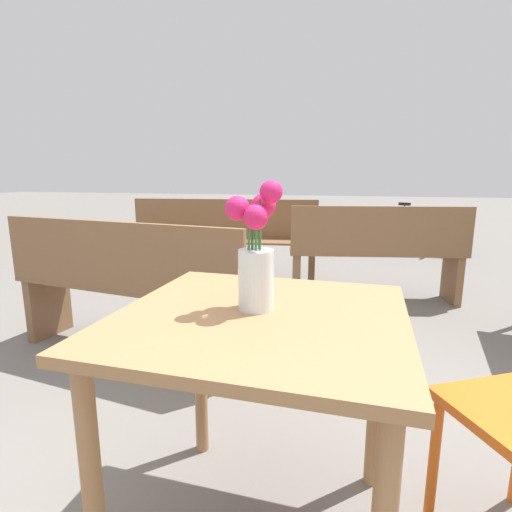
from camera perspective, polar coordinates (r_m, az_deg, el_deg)
name	(u,v)px	position (r m, az deg, el deg)	size (l,w,h in m)	color
table_front	(261,352)	(1.16, 0.67, -13.60)	(0.81, 0.79, 0.73)	#9E7047
flower_vase	(256,258)	(1.11, -0.02, -0.28)	(0.15, 0.16, 0.36)	silver
bench_near	(127,285)	(2.50, -17.98, -3.91)	(1.66, 0.59, 0.85)	brown
bench_middle	(223,236)	(4.18, -4.67, 2.92)	(1.98, 0.60, 0.85)	brown
bench_far	(377,252)	(3.57, 16.85, 0.58)	(1.52, 0.61, 0.85)	brown
bicycle	(414,230)	(6.20, 21.64, 3.53)	(1.37, 0.69, 0.70)	black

